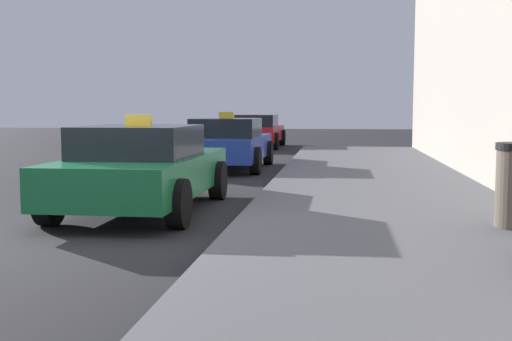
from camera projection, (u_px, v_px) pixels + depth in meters
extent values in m
plane|color=#232326|center=(65.00, 235.00, 7.74)|extent=(80.00, 80.00, 0.00)
cube|color=#5B5B60|center=(403.00, 237.00, 7.23)|extent=(4.00, 32.00, 0.15)
cube|color=#196638|center=(144.00, 174.00, 9.50)|extent=(1.72, 4.16, 0.55)
cube|color=black|center=(139.00, 141.00, 9.25)|extent=(1.52, 1.87, 0.45)
cube|color=yellow|center=(139.00, 120.00, 9.22)|extent=(0.36, 0.14, 0.16)
cylinder|color=black|center=(119.00, 179.00, 10.95)|extent=(0.22, 0.64, 0.64)
cylinder|color=black|center=(218.00, 180.00, 10.73)|extent=(0.22, 0.64, 0.64)
cylinder|color=black|center=(49.00, 201.00, 8.32)|extent=(0.22, 0.64, 0.64)
cylinder|color=black|center=(178.00, 204.00, 8.10)|extent=(0.22, 0.64, 0.64)
cube|color=#233899|center=(228.00, 147.00, 16.11)|extent=(1.74, 4.16, 0.55)
cube|color=black|center=(227.00, 128.00, 15.85)|extent=(1.53, 1.87, 0.45)
cube|color=yellow|center=(226.00, 115.00, 15.82)|extent=(0.36, 0.14, 0.16)
cylinder|color=black|center=(205.00, 152.00, 17.55)|extent=(0.22, 0.64, 0.64)
cylinder|color=black|center=(268.00, 153.00, 17.33)|extent=(0.22, 0.64, 0.64)
cylinder|color=black|center=(181.00, 160.00, 14.93)|extent=(0.22, 0.64, 0.64)
cylinder|color=black|center=(256.00, 161.00, 14.70)|extent=(0.22, 0.64, 0.64)
cube|color=red|center=(255.00, 133.00, 24.87)|extent=(1.84, 4.57, 0.55)
cube|color=black|center=(255.00, 121.00, 24.60)|extent=(1.62, 2.06, 0.45)
cylinder|color=black|center=(238.00, 137.00, 26.45)|extent=(0.22, 0.64, 0.64)
cylinder|color=black|center=(282.00, 138.00, 26.22)|extent=(0.22, 0.64, 0.64)
cylinder|color=black|center=(226.00, 141.00, 23.57)|extent=(0.22, 0.64, 0.64)
cylinder|color=black|center=(275.00, 141.00, 23.33)|extent=(0.22, 0.64, 0.64)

